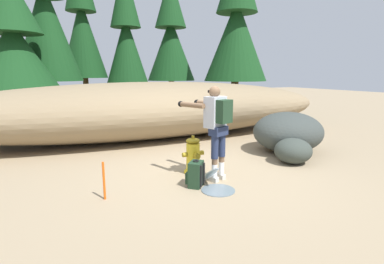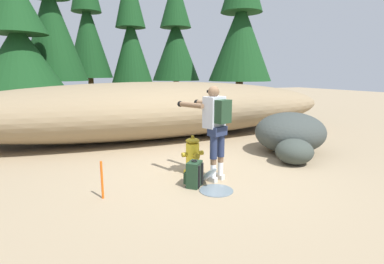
{
  "view_description": "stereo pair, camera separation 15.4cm",
  "coord_description": "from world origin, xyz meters",
  "px_view_note": "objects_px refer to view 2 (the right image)",
  "views": [
    {
      "loc": [
        -2.56,
        -4.9,
        1.91
      ],
      "look_at": [
        -0.11,
        0.45,
        0.75
      ],
      "focal_mm": 27.81,
      "sensor_mm": 36.0,
      "label": 1
    },
    {
      "loc": [
        -2.42,
        -4.96,
        1.91
      ],
      "look_at": [
        -0.11,
        0.45,
        0.75
      ],
      "focal_mm": 27.81,
      "sensor_mm": 36.0,
      "label": 2
    }
  ],
  "objects_px": {
    "boulder_mid": "(294,151)",
    "survey_stake": "(102,180)",
    "boulder_large": "(290,132)",
    "spare_backpack": "(194,174)",
    "fire_hydrant": "(193,156)",
    "utility_worker": "(214,121)"
  },
  "relations": [
    {
      "from": "fire_hydrant",
      "to": "boulder_mid",
      "type": "relative_size",
      "value": 0.92
    },
    {
      "from": "boulder_mid",
      "to": "survey_stake",
      "type": "xyz_separation_m",
      "value": [
        -4.0,
        -0.26,
        0.03
      ]
    },
    {
      "from": "utility_worker",
      "to": "boulder_large",
      "type": "height_order",
      "value": "utility_worker"
    },
    {
      "from": "boulder_large",
      "to": "boulder_mid",
      "type": "xyz_separation_m",
      "value": [
        -0.59,
        -0.83,
        -0.22
      ]
    },
    {
      "from": "fire_hydrant",
      "to": "survey_stake",
      "type": "distance_m",
      "value": 1.86
    },
    {
      "from": "utility_worker",
      "to": "fire_hydrant",
      "type": "bearing_deg",
      "value": 0.15
    },
    {
      "from": "boulder_large",
      "to": "fire_hydrant",
      "type": "bearing_deg",
      "value": -169.58
    },
    {
      "from": "spare_backpack",
      "to": "boulder_large",
      "type": "distance_m",
      "value": 3.32
    },
    {
      "from": "fire_hydrant",
      "to": "boulder_mid",
      "type": "distance_m",
      "value": 2.26
    },
    {
      "from": "survey_stake",
      "to": "fire_hydrant",
      "type": "bearing_deg",
      "value": 17.91
    },
    {
      "from": "utility_worker",
      "to": "boulder_large",
      "type": "bearing_deg",
      "value": -90.6
    },
    {
      "from": "boulder_large",
      "to": "survey_stake",
      "type": "bearing_deg",
      "value": -166.64
    },
    {
      "from": "boulder_large",
      "to": "survey_stake",
      "type": "height_order",
      "value": "boulder_large"
    },
    {
      "from": "boulder_large",
      "to": "spare_backpack",
      "type": "bearing_deg",
      "value": -158.96
    },
    {
      "from": "spare_backpack",
      "to": "survey_stake",
      "type": "bearing_deg",
      "value": 39.3
    },
    {
      "from": "fire_hydrant",
      "to": "utility_worker",
      "type": "xyz_separation_m",
      "value": [
        0.2,
        -0.5,
        0.74
      ]
    },
    {
      "from": "boulder_large",
      "to": "boulder_mid",
      "type": "relative_size",
      "value": 2.2
    },
    {
      "from": "fire_hydrant",
      "to": "survey_stake",
      "type": "xyz_separation_m",
      "value": [
        -1.76,
        -0.57,
        -0.04
      ]
    },
    {
      "from": "spare_backpack",
      "to": "survey_stake",
      "type": "height_order",
      "value": "survey_stake"
    },
    {
      "from": "fire_hydrant",
      "to": "spare_backpack",
      "type": "distance_m",
      "value": 0.73
    },
    {
      "from": "utility_worker",
      "to": "survey_stake",
      "type": "bearing_deg",
      "value": 70.12
    },
    {
      "from": "boulder_mid",
      "to": "survey_stake",
      "type": "distance_m",
      "value": 4.01
    }
  ]
}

